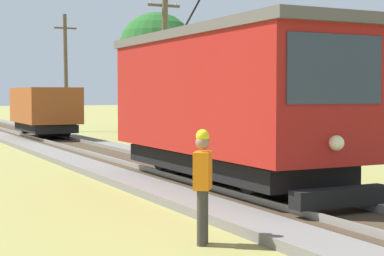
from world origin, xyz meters
name	(u,v)px	position (x,y,z in m)	size (l,w,h in m)	color
red_tram	(226,100)	(0.00, 14.65, 2.19)	(2.60, 8.54, 4.79)	maroon
freight_car	(45,110)	(0.00, 32.75, 1.56)	(2.40, 5.20, 2.31)	#93471E
utility_pole_mid	(164,66)	(3.19, 25.53, 3.46)	(1.40, 0.57, 6.72)	brown
utility_pole_far	(66,71)	(3.19, 40.66, 3.73)	(1.40, 0.55, 7.27)	brown
track_worker	(203,181)	(-2.89, 10.22, 0.98)	(0.42, 0.45, 1.78)	#38332D
tree_left_far	(156,51)	(8.36, 38.44, 5.02)	(4.77, 4.77, 7.42)	#4C3823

